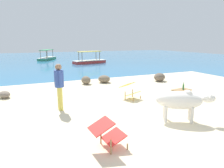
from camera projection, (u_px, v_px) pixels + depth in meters
name	position (u px, v px, depth m)	size (l,w,h in m)	color
sand_beach	(143.00, 120.00, 6.14)	(18.00, 14.00, 0.04)	beige
water_surface	(51.00, 60.00, 25.82)	(60.00, 36.00, 0.03)	teal
cow	(180.00, 101.00, 5.92)	(1.64, 1.20, 0.97)	silver
low_bench_table	(181.00, 91.00, 8.18)	(0.81, 0.54, 0.42)	#A37A4C
bottle	(183.00, 87.00, 8.14)	(0.07, 0.07, 0.30)	#2D6B38
deck_chair_near	(108.00, 132.00, 4.44)	(0.80, 0.58, 0.68)	#A37A4C
deck_chair_far	(130.00, 90.00, 8.32)	(0.80, 0.92, 0.68)	#A37A4C
person_standing	(59.00, 83.00, 6.86)	(0.32, 0.51, 1.62)	#DBC64C
shore_rock_large	(159.00, 77.00, 12.00)	(0.77, 0.64, 0.49)	#6B5B4C
shore_rock_medium	(86.00, 80.00, 11.18)	(0.65, 0.49, 0.44)	#756651
shore_rock_small	(104.00, 79.00, 11.58)	(0.71, 0.64, 0.42)	#756651
shore_rock_flat	(4.00, 95.00, 8.47)	(0.59, 0.42, 0.29)	gray
boat_red	(89.00, 61.00, 21.88)	(3.83, 1.88, 1.29)	#C63833
boat_green	(47.00, 58.00, 25.75)	(2.74, 3.79, 1.29)	#338E66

